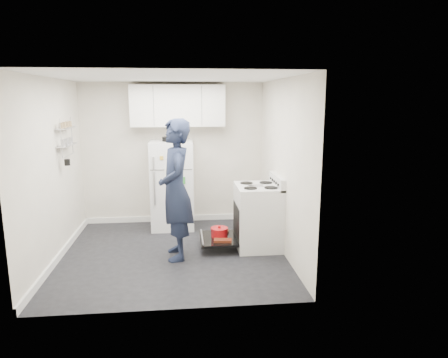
{
  "coord_description": "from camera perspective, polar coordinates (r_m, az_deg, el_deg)",
  "views": [
    {
      "loc": [
        0.17,
        -5.55,
        2.22
      ],
      "look_at": [
        0.77,
        0.21,
        1.05
      ],
      "focal_mm": 32.0,
      "sensor_mm": 36.0,
      "label": 1
    }
  ],
  "objects": [
    {
      "name": "refrigerator",
      "position": [
        6.96,
        -7.41,
        -0.76
      ],
      "size": [
        0.72,
        0.74,
        1.58
      ],
      "color": "silver",
      "rests_on": "ground"
    },
    {
      "name": "electric_range",
      "position": [
        6.06,
        4.75,
        -5.41
      ],
      "size": [
        0.66,
        0.76,
        1.1
      ],
      "color": "silver",
      "rests_on": "ground"
    },
    {
      "name": "upper_cabinets",
      "position": [
        6.98,
        -6.61,
        10.36
      ],
      "size": [
        1.6,
        0.33,
        0.7
      ],
      "primitive_type": "cube",
      "color": "silver",
      "rests_on": "room"
    },
    {
      "name": "person",
      "position": [
        5.56,
        -6.91,
        -1.56
      ],
      "size": [
        0.55,
        0.76,
        1.96
      ],
      "primitive_type": "imported",
      "rotation": [
        0.0,
        0.0,
        -1.46
      ],
      "color": "#181F36",
      "rests_on": "ground"
    },
    {
      "name": "wall_shelf_rack",
      "position": [
        6.29,
        -21.57,
        5.67
      ],
      "size": [
        0.14,
        0.6,
        0.61
      ],
      "color": "#B2B2B7",
      "rests_on": "room"
    },
    {
      "name": "open_oven_door",
      "position": [
        6.09,
        -0.76,
        -8.14
      ],
      "size": [
        0.55,
        0.7,
        0.21
      ],
      "color": "black",
      "rests_on": "ground"
    },
    {
      "name": "room",
      "position": [
        5.67,
        -7.83,
        1.04
      ],
      "size": [
        3.21,
        3.21,
        2.51
      ],
      "color": "black",
      "rests_on": "ground"
    }
  ]
}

